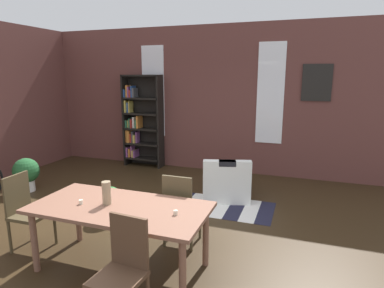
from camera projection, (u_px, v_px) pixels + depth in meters
The scene contains 17 objects.
ground_plane at pixel (132, 240), 4.30m from camera, with size 9.96×9.96×0.00m, color #342615.
back_wall_brick at pixel (209, 100), 7.24m from camera, with size 8.66×0.12×3.20m, color brown.
window_pane_0 at pixel (153, 92), 7.57m from camera, with size 0.55×0.02×2.08m, color white.
window_pane_1 at pixel (270, 94), 6.71m from camera, with size 0.55×0.02×2.08m, color white.
dining_table at pixel (120, 213), 3.54m from camera, with size 1.94×0.93×0.75m.
vase_on_table at pixel (107, 193), 3.55m from camera, with size 0.10×0.10×0.26m, color #998466.
tealight_candle_0 at pixel (81, 202), 3.56m from camera, with size 0.04×0.04×0.05m, color silver.
tealight_candle_1 at pixel (176, 213), 3.29m from camera, with size 0.04×0.04×0.05m, color silver.
dining_chair_far_right at pixel (180, 207), 4.07m from camera, with size 0.40×0.40×0.95m.
dining_chair_near_right at pixel (123, 268), 2.79m from camera, with size 0.43×0.43×0.95m.
dining_chair_head_left at pixel (26, 209), 4.00m from camera, with size 0.41×0.41×0.95m.
bookshelf_tall at pixel (140, 121), 7.64m from camera, with size 0.94×0.31×2.14m.
armchair_white at pixel (226, 183), 5.72m from camera, with size 0.99×0.99×0.75m.
potted_plant_by_shelf at pixel (110, 202), 4.89m from camera, with size 0.39×0.39×0.50m.
potted_plant_corner at pixel (26, 172), 6.03m from camera, with size 0.47×0.47×0.63m.
striped_rug at pixel (221, 207), 5.37m from camera, with size 1.69×0.92×0.01m.
framed_picture at pixel (317, 83), 6.37m from camera, with size 0.56×0.03×0.72m, color black.
Camera 1 is at (2.05, -3.45, 2.14)m, focal length 30.36 mm.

